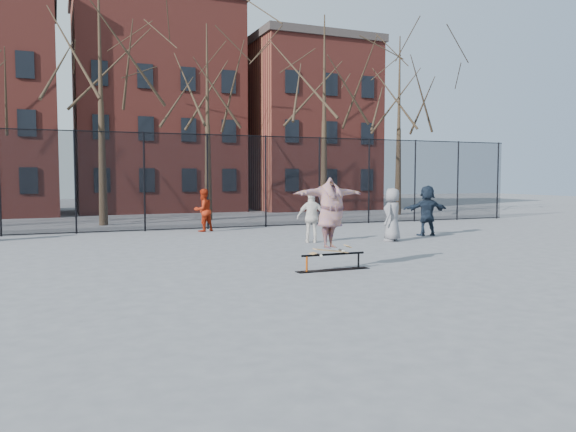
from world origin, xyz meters
name	(u,v)px	position (x,y,z in m)	size (l,w,h in m)	color
ground	(313,287)	(0.00, 0.00, 0.00)	(100.00, 100.00, 0.00)	#5C5D61
skate_rail	(333,264)	(1.29, 1.63, 0.16)	(1.84, 0.28, 0.41)	black
skateboard	(331,251)	(1.22, 1.63, 0.46)	(0.90, 0.21, 0.11)	#A17240
skater	(331,214)	(1.22, 1.63, 1.34)	(2.03, 0.55, 1.65)	#56317C
bystander_red	(203,210)	(0.75, 12.00, 0.86)	(0.83, 0.65, 1.72)	#A6250E
bystander_white	(312,217)	(3.18, 6.87, 0.85)	(1.00, 0.41, 1.70)	silver
bystander_navy	(427,210)	(8.09, 7.25, 0.94)	(1.75, 0.56, 1.88)	#182231
bystander_extra	(392,215)	(5.89, 6.19, 0.91)	(0.89, 0.58, 1.82)	slate
fence	(179,180)	(-0.01, 13.00, 2.05)	(34.03, 0.07, 4.00)	black
tree_row	(154,67)	(-0.25, 17.15, 7.36)	(33.66, 7.46, 10.67)	black
rowhouses	(147,115)	(0.72, 26.00, 6.06)	(29.00, 7.00, 13.00)	maroon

